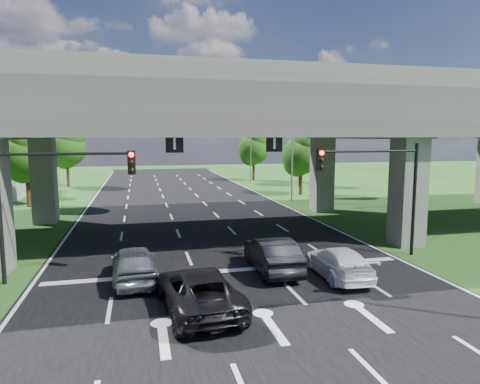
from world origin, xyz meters
name	(u,v)px	position (x,y,z in m)	size (l,w,h in m)	color
ground	(251,298)	(0.00, 0.00, 0.00)	(160.00, 160.00, 0.00)	#1D4917
road	(210,239)	(0.00, 10.00, 0.01)	(18.00, 120.00, 0.03)	black
overpass	(204,112)	(0.00, 12.00, 7.92)	(80.00, 15.00, 10.00)	#3B3835
signal_right	(379,179)	(7.82, 3.94, 4.19)	(5.76, 0.54, 6.00)	black
signal_left	(53,187)	(-7.82, 3.94, 4.19)	(5.76, 0.54, 6.00)	black
streetlight_far	(289,142)	(10.10, 24.00, 5.85)	(3.38, 0.25, 10.00)	gray
streetlight_beyond	(248,140)	(10.10, 40.00, 5.85)	(3.38, 0.25, 10.00)	gray
tree_left_near	(26,154)	(-13.95, 26.00, 4.82)	(4.50, 4.50, 7.80)	black
tree_left_mid	(15,157)	(-16.95, 34.00, 4.17)	(3.91, 3.90, 6.76)	black
tree_left_far	(67,146)	(-12.95, 42.00, 5.14)	(4.80, 4.80, 8.32)	black
tree_right_near	(302,154)	(13.05, 28.00, 4.50)	(4.20, 4.20, 7.28)	black
tree_right_mid	(300,154)	(16.05, 36.00, 4.17)	(3.91, 3.90, 6.76)	black
tree_right_far	(254,147)	(12.05, 44.00, 4.82)	(4.50, 4.50, 7.80)	black
car_silver	(134,264)	(-4.53, 3.00, 0.82)	(1.87, 4.66, 1.59)	#93969A
car_dark	(272,254)	(1.80, 3.00, 0.83)	(1.70, 4.87, 1.61)	black
car_white	(338,262)	(4.43, 1.48, 0.70)	(1.88, 4.62, 1.34)	white
car_trailing	(198,290)	(-2.22, -0.80, 0.78)	(2.50, 5.42, 1.50)	black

